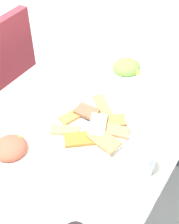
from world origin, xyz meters
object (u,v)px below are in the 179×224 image
(salad_plate_greens, at_px, (126,68))
(spoon, at_px, (169,69))
(drinking_glass, at_px, (143,161))
(fork, at_px, (176,72))
(paper_napkin, at_px, (172,71))
(dining_table, at_px, (89,125))
(pide_platter, at_px, (92,125))
(salad_plate_rice, at_px, (11,149))

(salad_plate_greens, xyz_separation_m, spoon, (0.13, -0.17, -0.02))
(drinking_glass, relative_size, fork, 0.58)
(paper_napkin, bearing_deg, salad_plate_greens, 124.15)
(dining_table, xyz_separation_m, pide_platter, (-0.07, -0.06, 0.10))
(dining_table, relative_size, pide_platter, 3.75)
(dining_table, relative_size, fork, 6.59)
(fork, bearing_deg, salad_plate_greens, 124.62)
(dining_table, xyz_separation_m, paper_napkin, (0.45, -0.19, 0.08))
(spoon, bearing_deg, salad_plate_greens, 129.92)
(dining_table, relative_size, salad_plate_greens, 5.18)
(dining_table, bearing_deg, fork, -24.23)
(fork, distance_m, spoon, 0.04)
(salad_plate_greens, relative_size, salad_plate_rice, 1.22)
(salad_plate_rice, bearing_deg, paper_napkin, -21.33)
(pide_platter, distance_m, spoon, 0.53)
(salad_plate_rice, bearing_deg, fork, -22.46)
(dining_table, distance_m, salad_plate_greens, 0.34)
(salad_plate_rice, xyz_separation_m, spoon, (0.78, -0.29, -0.01))
(salad_plate_rice, xyz_separation_m, fork, (0.78, -0.32, -0.01))
(salad_plate_greens, height_order, spoon, salad_plate_greens)
(paper_napkin, bearing_deg, salad_plate_rice, 158.67)
(salad_plate_rice, bearing_deg, spoon, -20.17)
(salad_plate_rice, relative_size, fork, 1.05)
(dining_table, bearing_deg, pide_platter, -138.65)
(dining_table, relative_size, spoon, 6.41)
(dining_table, xyz_separation_m, salad_plate_rice, (-0.33, 0.12, 0.10))
(dining_table, distance_m, spoon, 0.49)
(salad_plate_greens, xyz_separation_m, fork, (0.13, -0.20, -0.02))
(pide_platter, bearing_deg, salad_plate_rice, 145.95)
(dining_table, xyz_separation_m, drinking_glass, (-0.14, -0.31, 0.14))
(paper_napkin, distance_m, fork, 0.02)
(salad_plate_greens, relative_size, drinking_glass, 2.20)
(salad_plate_greens, distance_m, spoon, 0.21)
(salad_plate_rice, bearing_deg, salad_plate_greens, -10.35)
(salad_plate_rice, relative_size, paper_napkin, 1.33)
(drinking_glass, bearing_deg, paper_napkin, 11.99)
(pide_platter, bearing_deg, salad_plate_greens, 8.50)
(dining_table, bearing_deg, drinking_glass, -114.66)
(drinking_glass, height_order, fork, drinking_glass)
(salad_plate_rice, distance_m, paper_napkin, 0.84)
(drinking_glass, relative_size, paper_napkin, 0.74)
(fork, bearing_deg, spoon, 92.89)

